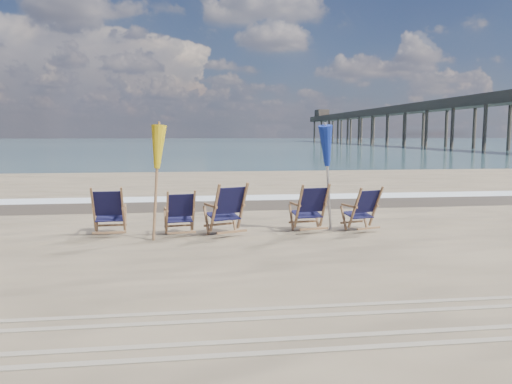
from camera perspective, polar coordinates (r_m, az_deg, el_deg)
ocean at (r=135.91m, az=-7.11°, el=5.70°), size 400.00×400.00×0.00m
surf_foam at (r=16.38m, az=-2.84°, el=-0.67°), size 200.00×1.40×0.01m
wet_sand_strip at (r=14.90m, az=-2.35°, el=-1.41°), size 200.00×2.60×0.00m
tire_tracks at (r=5.66m, az=6.98°, el=-14.95°), size 80.00×1.30×0.01m
beach_chair_0 at (r=10.54m, az=-14.95°, el=-2.13°), size 0.68×0.76×1.04m
beach_chair_1 at (r=10.34m, az=-7.13°, el=-2.33°), size 0.71×0.78×0.97m
beach_chair_2 at (r=10.33m, az=-1.53°, el=-1.86°), size 0.95×1.00×1.12m
beach_chair_3 at (r=10.73m, az=7.86°, el=-1.76°), size 0.79×0.86×1.06m
beach_chair_4 at (r=11.05m, az=13.55°, el=-1.82°), size 0.82×0.87×0.99m
umbrella_yellow at (r=9.97m, az=-11.44°, el=4.41°), size 0.30×0.30×2.25m
umbrella_blue at (r=10.71m, az=8.31°, el=4.77°), size 0.30×0.30×2.28m
fishing_pier at (r=90.89m, az=18.20°, el=7.92°), size 4.40×140.00×9.30m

